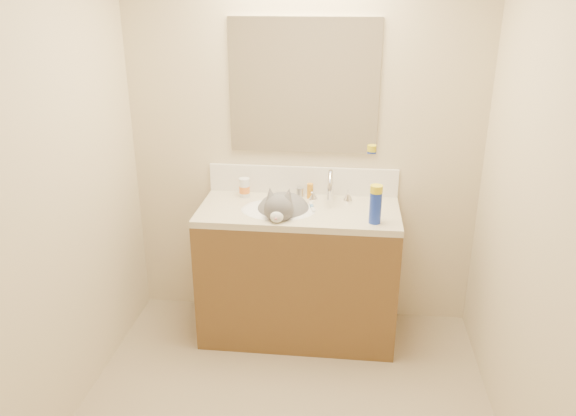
% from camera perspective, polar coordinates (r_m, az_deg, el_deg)
% --- Properties ---
extents(room_shell, '(2.24, 2.54, 2.52)m').
position_cam_1_polar(room_shell, '(2.24, -1.12, 5.79)').
color(room_shell, beige).
rests_on(room_shell, ground).
extents(vanity_cabinet, '(1.20, 0.55, 0.82)m').
position_cam_1_polar(vanity_cabinet, '(3.55, 1.06, -6.82)').
color(vanity_cabinet, brown).
rests_on(vanity_cabinet, ground).
extents(counter_slab, '(1.20, 0.55, 0.04)m').
position_cam_1_polar(counter_slab, '(3.37, 1.11, -0.37)').
color(counter_slab, beige).
rests_on(counter_slab, vanity_cabinet).
extents(basin, '(0.45, 0.36, 0.14)m').
position_cam_1_polar(basin, '(3.37, -0.98, -1.26)').
color(basin, white).
rests_on(basin, vanity_cabinet).
extents(faucet, '(0.28, 0.20, 0.21)m').
position_cam_1_polar(faucet, '(3.45, 4.32, 1.99)').
color(faucet, silver).
rests_on(faucet, counter_slab).
extents(cat, '(0.37, 0.46, 0.34)m').
position_cam_1_polar(cat, '(3.35, -0.53, -0.45)').
color(cat, '#565356').
rests_on(cat, basin).
extents(backsplash, '(1.20, 0.02, 0.18)m').
position_cam_1_polar(backsplash, '(3.58, 1.52, 2.83)').
color(backsplash, white).
rests_on(backsplash, counter_slab).
extents(mirror, '(0.90, 0.02, 0.80)m').
position_cam_1_polar(mirror, '(3.43, 1.61, 12.20)').
color(mirror, white).
rests_on(mirror, room_shell).
extents(pill_bottle, '(0.08, 0.08, 0.12)m').
position_cam_1_polar(pill_bottle, '(3.54, -4.44, 2.09)').
color(pill_bottle, silver).
rests_on(pill_bottle, counter_slab).
extents(pill_label, '(0.08, 0.08, 0.04)m').
position_cam_1_polar(pill_label, '(3.55, -4.43, 1.89)').
color(pill_label, orange).
rests_on(pill_label, pill_bottle).
extents(silver_jar, '(0.05, 0.05, 0.06)m').
position_cam_1_polar(silver_jar, '(3.55, 1.22, 1.64)').
color(silver_jar, '#B7B7BC').
rests_on(silver_jar, counter_slab).
extents(amber_bottle, '(0.04, 0.04, 0.10)m').
position_cam_1_polar(amber_bottle, '(3.51, 2.25, 1.74)').
color(amber_bottle, orange).
rests_on(amber_bottle, counter_slab).
extents(toothbrush, '(0.05, 0.15, 0.01)m').
position_cam_1_polar(toothbrush, '(3.37, 2.43, 0.13)').
color(toothbrush, silver).
rests_on(toothbrush, counter_slab).
extents(toothbrush_head, '(0.02, 0.03, 0.02)m').
position_cam_1_polar(toothbrush_head, '(3.37, 2.43, 0.17)').
color(toothbrush_head, '#5A8CC0').
rests_on(toothbrush_head, counter_slab).
extents(spray_can, '(0.08, 0.08, 0.18)m').
position_cam_1_polar(spray_can, '(3.16, 8.87, 0.05)').
color(spray_can, '#1830A8').
rests_on(spray_can, counter_slab).
extents(spray_cap, '(0.09, 0.09, 0.04)m').
position_cam_1_polar(spray_cap, '(3.12, 8.98, 1.91)').
color(spray_cap, gold).
rests_on(spray_cap, spray_can).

